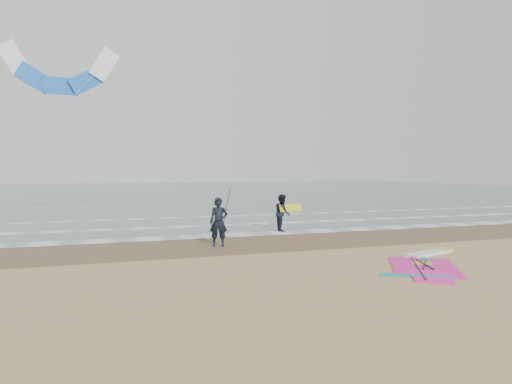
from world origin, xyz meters
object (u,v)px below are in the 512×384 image
object	(u,v)px
windsurf_rig	(427,263)
person_walking	(282,213)
person_standing	(219,222)
surf_kite	(60,74)

from	to	relation	value
windsurf_rig	person_walking	distance (m)	8.88
windsurf_rig	person_walking	world-z (taller)	person_walking
person_standing	surf_kite	world-z (taller)	surf_kite
surf_kite	person_walking	bearing A→B (deg)	-27.99
windsurf_rig	person_standing	bearing A→B (deg)	137.31
surf_kite	person_standing	bearing A→B (deg)	-53.84
person_walking	surf_kite	bearing A→B (deg)	72.62
windsurf_rig	person_standing	distance (m)	7.92
person_standing	person_walking	world-z (taller)	person_standing
person_standing	surf_kite	distance (m)	13.22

